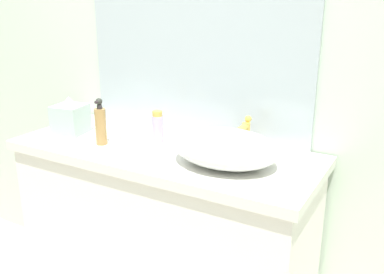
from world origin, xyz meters
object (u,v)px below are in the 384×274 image
sink_basin (226,148)px  tissue_box (70,117)px  candle_jar (126,140)px  lotion_bottle (158,127)px  soap_dispenser (101,125)px

sink_basin → tissue_box: bearing=-179.9°
tissue_box → candle_jar: 0.34m
lotion_bottle → candle_jar: (-0.09, -0.11, -0.04)m
soap_dispenser → tissue_box: 0.24m
soap_dispenser → tissue_box: bearing=166.9°
sink_basin → candle_jar: 0.46m
sink_basin → candle_jar: bearing=-177.8°
soap_dispenser → lotion_bottle: soap_dispenser is taller
candle_jar → soap_dispenser: bearing=-160.2°
sink_basin → soap_dispenser: 0.57m
sink_basin → soap_dispenser: bearing=-174.5°
soap_dispenser → tissue_box: size_ratio=1.17×
soap_dispenser → candle_jar: size_ratio=4.19×
tissue_box → candle_jar: size_ratio=3.57×
tissue_box → candle_jar: bearing=-2.9°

